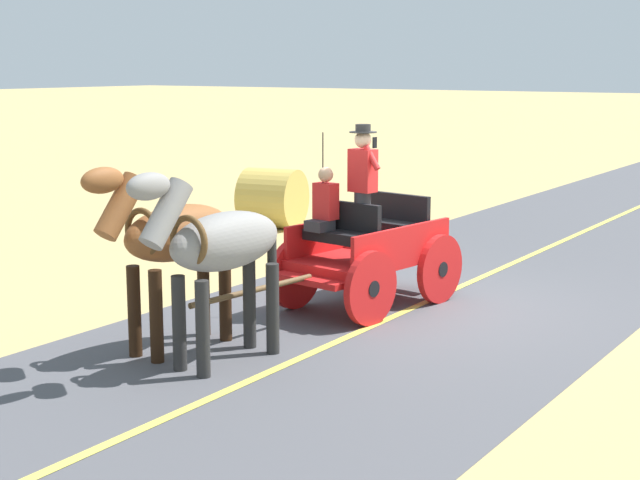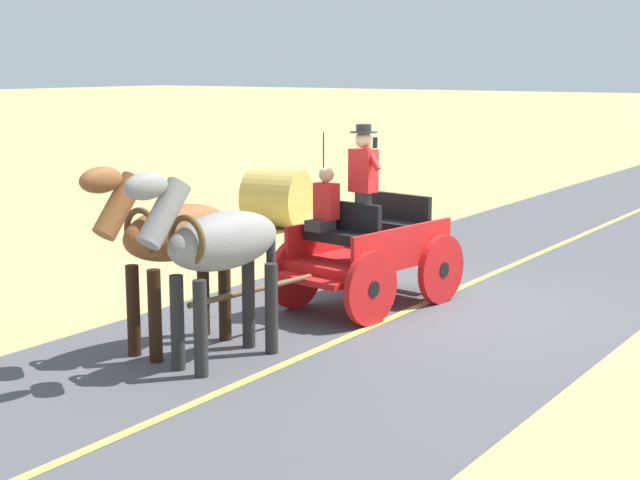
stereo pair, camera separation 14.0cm
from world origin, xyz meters
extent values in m
plane|color=tan|center=(0.00, 0.00, 0.00)|extent=(200.00, 200.00, 0.00)
cube|color=#4C4C51|center=(0.00, 0.00, 0.00)|extent=(5.68, 160.00, 0.01)
cube|color=#DBCC4C|center=(0.00, 0.00, 0.01)|extent=(0.12, 160.00, 0.00)
cube|color=red|center=(0.59, 0.42, 0.66)|extent=(1.49, 2.34, 0.12)
cube|color=red|center=(0.03, 0.49, 0.94)|extent=(0.34, 2.08, 0.44)
cube|color=red|center=(1.16, 0.34, 0.94)|extent=(0.34, 2.08, 0.44)
cube|color=red|center=(0.76, 1.62, 0.56)|extent=(1.10, 0.38, 0.08)
cube|color=red|center=(0.43, -0.77, 0.48)|extent=(0.74, 0.30, 0.06)
cube|color=black|center=(0.67, 1.02, 1.04)|extent=(1.06, 0.50, 0.14)
cube|color=black|center=(0.65, 0.84, 1.26)|extent=(1.02, 0.22, 0.44)
cube|color=black|center=(0.52, -0.07, 1.04)|extent=(1.06, 0.50, 0.14)
cube|color=black|center=(0.50, -0.25, 1.26)|extent=(1.02, 0.22, 0.44)
cylinder|color=red|center=(0.05, 1.27, 0.48)|extent=(0.23, 0.96, 0.96)
cylinder|color=black|center=(0.05, 1.27, 0.48)|extent=(0.15, 0.23, 0.21)
cylinder|color=red|center=(1.34, 1.09, 0.48)|extent=(0.23, 0.96, 0.96)
cylinder|color=black|center=(1.34, 1.09, 0.48)|extent=(0.15, 0.23, 0.21)
cylinder|color=red|center=(-0.16, -0.26, 0.48)|extent=(0.23, 0.96, 0.96)
cylinder|color=black|center=(-0.16, -0.26, 0.48)|extent=(0.15, 0.23, 0.21)
cylinder|color=red|center=(1.13, -0.44, 0.48)|extent=(0.23, 0.96, 0.96)
cylinder|color=black|center=(1.13, -0.44, 0.48)|extent=(0.15, 0.23, 0.21)
cylinder|color=brown|center=(0.89, 2.60, 0.61)|extent=(0.34, 1.99, 0.07)
cylinder|color=black|center=(0.97, 0.97, 1.74)|extent=(0.02, 0.02, 1.30)
cylinder|color=#2D2D33|center=(0.49, 0.76, 1.17)|extent=(0.22, 0.22, 0.90)
cube|color=red|center=(0.49, 0.76, 1.90)|extent=(0.37, 0.26, 0.56)
sphere|color=beige|center=(0.49, 0.76, 2.30)|extent=(0.22, 0.22, 0.22)
cylinder|color=black|center=(0.49, 0.76, 2.40)|extent=(0.36, 0.36, 0.01)
cylinder|color=black|center=(0.49, 0.76, 2.45)|extent=(0.20, 0.20, 0.10)
cylinder|color=red|center=(0.31, 0.83, 2.08)|extent=(0.27, 0.11, 0.32)
cube|color=black|center=(0.26, 0.86, 2.28)|extent=(0.03, 0.07, 0.14)
cube|color=#2D2D33|center=(0.94, 1.10, 1.18)|extent=(0.32, 0.36, 0.14)
cube|color=red|center=(0.92, 0.98, 1.49)|extent=(0.32, 0.24, 0.48)
sphere|color=tan|center=(0.92, 0.98, 1.84)|extent=(0.20, 0.20, 0.20)
ellipsoid|color=gray|center=(0.61, 3.44, 1.37)|extent=(0.72, 1.61, 0.64)
cylinder|color=#272726|center=(0.49, 4.00, 0.53)|extent=(0.15, 0.15, 1.05)
cylinder|color=#272726|center=(0.85, 3.97, 0.53)|extent=(0.15, 0.15, 1.05)
cylinder|color=#272726|center=(0.38, 2.92, 0.53)|extent=(0.15, 0.15, 1.05)
cylinder|color=#272726|center=(0.74, 2.88, 0.53)|extent=(0.15, 0.15, 1.05)
cylinder|color=gray|center=(0.70, 4.28, 1.77)|extent=(0.33, 0.67, 0.73)
ellipsoid|color=gray|center=(0.72, 4.50, 2.07)|extent=(0.27, 0.56, 0.28)
cube|color=#272726|center=(0.70, 4.26, 1.81)|extent=(0.11, 0.51, 0.56)
cylinder|color=#272726|center=(0.54, 2.70, 1.07)|extent=(0.11, 0.11, 0.70)
torus|color=brown|center=(0.67, 3.98, 1.45)|extent=(0.55, 0.13, 0.55)
ellipsoid|color=brown|center=(1.39, 3.34, 1.37)|extent=(0.69, 1.60, 0.64)
cylinder|color=black|center=(1.25, 3.89, 0.53)|extent=(0.15, 0.15, 1.05)
cylinder|color=black|center=(1.61, 3.86, 0.53)|extent=(0.15, 0.15, 1.05)
cylinder|color=black|center=(1.16, 2.81, 0.53)|extent=(0.15, 0.15, 1.05)
cylinder|color=black|center=(1.52, 2.78, 0.53)|extent=(0.15, 0.15, 1.05)
cylinder|color=brown|center=(1.46, 4.18, 1.77)|extent=(0.31, 0.67, 0.73)
ellipsoid|color=brown|center=(1.47, 4.39, 2.07)|extent=(0.26, 0.56, 0.28)
cube|color=black|center=(1.45, 4.16, 1.81)|extent=(0.10, 0.51, 0.56)
cylinder|color=black|center=(1.32, 2.60, 1.07)|extent=(0.11, 0.11, 0.70)
torus|color=brown|center=(1.43, 3.88, 1.45)|extent=(0.55, 0.12, 0.55)
cylinder|color=gold|center=(5.46, -3.99, 0.60)|extent=(1.29, 1.37, 1.20)
camera|label=1|loc=(-5.85, 11.35, 3.26)|focal=53.35mm
camera|label=2|loc=(-5.97, 11.27, 3.26)|focal=53.35mm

